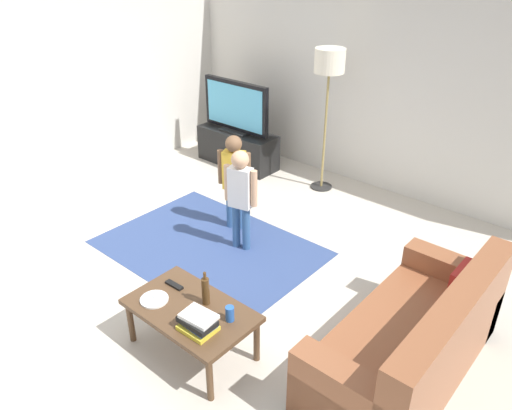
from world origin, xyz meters
name	(u,v)px	position (x,y,z in m)	size (l,w,h in m)	color
ground	(214,289)	(0.00, 0.00, 0.00)	(7.80, 7.80, 0.00)	beige
wall_back	(386,83)	(0.00, 3.00, 1.35)	(6.00, 0.12, 2.70)	silver
wall_left	(26,90)	(-3.00, 0.00, 1.35)	(0.12, 6.00, 2.70)	silver
area_rug	(209,247)	(-0.54, 0.46, 0.00)	(2.20, 1.60, 0.01)	#33477A
tv_stand	(238,148)	(-1.82, 2.30, 0.24)	(1.20, 0.44, 0.50)	black
tv	(236,107)	(-1.82, 2.28, 0.85)	(1.10, 0.28, 0.71)	black
couch	(416,346)	(1.85, 0.23, 0.29)	(0.80, 1.80, 0.86)	brown
floor_lamp	(329,69)	(-0.47, 2.45, 1.54)	(0.36, 0.36, 1.78)	#262626
child_near_tv	(234,174)	(-0.62, 0.96, 0.66)	(0.34, 0.22, 1.10)	#33598C
child_center	(241,192)	(-0.29, 0.70, 0.66)	(0.36, 0.18, 1.10)	#33598C
coffee_table	(191,313)	(0.42, -0.65, 0.37)	(1.00, 0.60, 0.42)	#513823
book_stack	(198,323)	(0.64, -0.77, 0.48)	(0.27, 0.22, 0.13)	yellow
bottle	(206,291)	(0.47, -0.53, 0.54)	(0.06, 0.06, 0.29)	#4C3319
tv_remote	(174,285)	(0.12, -0.55, 0.43)	(0.17, 0.05, 0.02)	black
soda_can	(230,314)	(0.74, -0.55, 0.48)	(0.07, 0.07, 0.12)	#2659B2
plate	(154,299)	(0.14, -0.77, 0.43)	(0.22, 0.22, 0.02)	white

